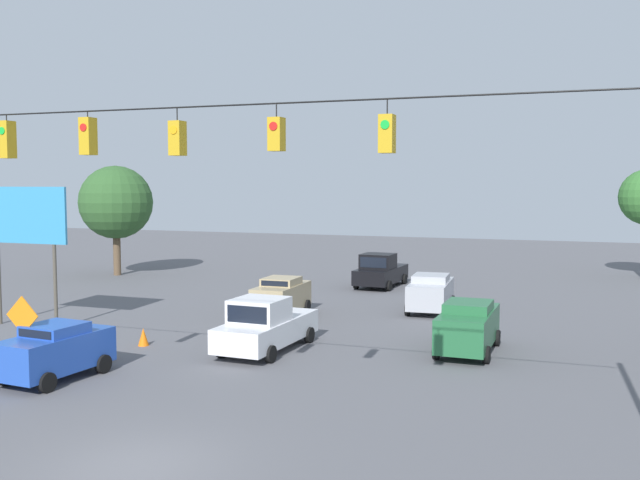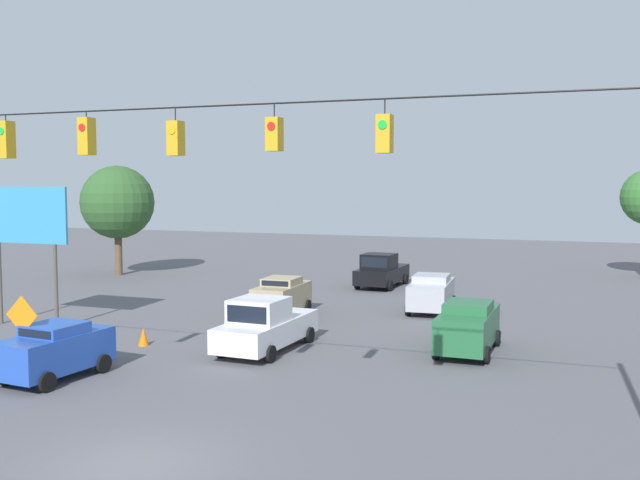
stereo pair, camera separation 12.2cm
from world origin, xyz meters
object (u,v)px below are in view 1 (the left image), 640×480
Objects in this scene: traffic_cone_third at (143,337)px; traffic_cone_nearest at (61,365)px; sedan_blue_parked_shoulder at (56,350)px; tree_horizon_right at (116,203)px; sedan_tan_withflow_far at (281,296)px; sedan_silver_oncoming_deep at (431,292)px; pickup_truck_white_withflow_mid at (265,326)px; sedan_green_oncoming_far at (468,326)px; traffic_cone_second at (107,350)px; work_zone_sign at (23,322)px; overhead_signal_span at (174,208)px; roadside_billboard at (25,224)px; pickup_truck_black_withflow_deep at (380,271)px.

traffic_cone_nearest is at bearing 89.13° from traffic_cone_third.
sedan_blue_parked_shoulder is 27.53m from tree_horizon_right.
sedan_blue_parked_shoulder is at bearing 91.20° from traffic_cone_third.
sedan_tan_withflow_far is at bearing -109.12° from traffic_cone_third.
tree_horizon_right reaches higher than traffic_cone_third.
sedan_blue_parked_shoulder is at bearing 121.83° from tree_horizon_right.
pickup_truck_white_withflow_mid is at bearing 67.64° from sedan_silver_oncoming_deep.
sedan_silver_oncoming_deep is 7.57m from sedan_tan_withflow_far.
sedan_tan_withflow_far is at bearing -24.62° from sedan_green_oncoming_far.
traffic_cone_third is (0.11, -5.16, -0.62)m from sedan_blue_parked_shoulder.
traffic_cone_nearest is 2.37m from traffic_cone_second.
sedan_green_oncoming_far is 1.62× the size of work_zone_sign.
work_zone_sign is at bearing 35.10° from sedan_green_oncoming_far.
overhead_signal_span reaches higher than traffic_cone_second.
roadside_billboard reaches higher than traffic_cone_second.
roadside_billboard is (9.85, 6.20, 3.67)m from sedan_tan_withflow_far.
roadside_billboard is 17.90m from tree_horizon_right.
tree_horizon_right is at bearing -31.14° from sedan_tan_withflow_far.
sedan_tan_withflow_far is at bearing -71.77° from pickup_truck_white_withflow_mid.
traffic_cone_third is (6.72, -8.44, -5.50)m from overhead_signal_span.
roadside_billboard is at bearing 32.22° from sedan_tan_withflow_far.
pickup_truck_black_withflow_deep is at bearing -85.65° from overhead_signal_span.
traffic_cone_nearest is (2.75, 12.44, -0.63)m from sedan_tan_withflow_far.
pickup_truck_black_withflow_deep reaches higher than sedan_green_oncoming_far.
pickup_truck_black_withflow_deep is 21.25m from roadside_billboard.
overhead_signal_span is 32.97× the size of traffic_cone_second.
work_zone_sign is at bearing -19.68° from overhead_signal_span.
traffic_cone_third is (4.94, 0.88, -0.62)m from pickup_truck_white_withflow_mid.
traffic_cone_nearest is 27.15m from tree_horizon_right.
sedan_tan_withflow_far is 5.63× the size of traffic_cone_third.
work_zone_sign reaches higher than traffic_cone_second.
work_zone_sign is (5.57, 6.69, 1.01)m from pickup_truck_white_withflow_mid.
tree_horizon_right is (19.18, -17.08, 4.13)m from pickup_truck_white_withflow_mid.
traffic_cone_third is (12.34, 3.31, -0.67)m from sedan_green_oncoming_far.
pickup_truck_black_withflow_deep reaches higher than sedan_silver_oncoming_deep.
sedan_blue_parked_shoulder is 5.64× the size of traffic_cone_third.
roadside_billboard is at bearing -35.68° from overhead_signal_span.
traffic_cone_nearest is (12.41, 8.01, -0.67)m from sedan_green_oncoming_far.
roadside_billboard reaches higher than sedan_blue_parked_shoulder.
overhead_signal_span reaches higher than tree_horizon_right.
tree_horizon_right reaches higher than sedan_silver_oncoming_deep.
traffic_cone_third is 8.50m from roadside_billboard.
sedan_silver_oncoming_deep is 19.91m from work_zone_sign.
tree_horizon_right is at bearing -60.20° from work_zone_sign.
tree_horizon_right reaches higher than sedan_blue_parked_shoulder.
pickup_truck_white_withflow_mid is (-4.83, -6.04, 0.01)m from sedan_blue_parked_shoulder.
sedan_silver_oncoming_deep is 0.59× the size of tree_horizon_right.
tree_horizon_right reaches higher than sedan_green_oncoming_far.
sedan_blue_parked_shoulder is 24.40m from pickup_truck_black_withflow_deep.
traffic_cone_third is 0.25× the size of work_zone_sign.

